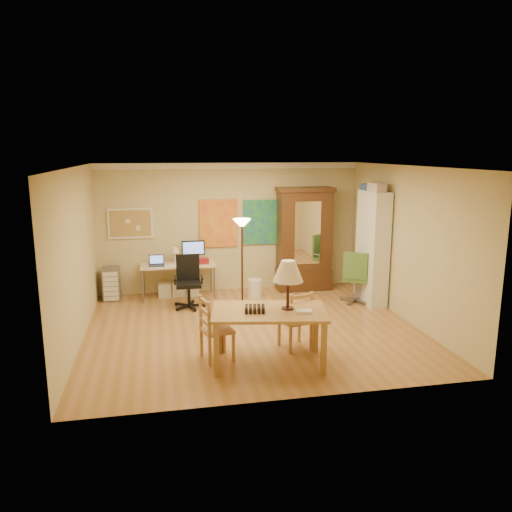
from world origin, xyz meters
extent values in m
plane|color=olive|center=(0.00, 0.00, 0.00)|extent=(5.50, 5.50, 0.00)
cube|color=white|center=(0.00, 2.46, 2.64)|extent=(5.50, 0.08, 0.12)
cube|color=tan|center=(-2.05, 2.47, 1.50)|extent=(0.90, 0.04, 0.62)
cube|color=yellow|center=(-0.25, 2.47, 1.45)|extent=(0.80, 0.04, 1.00)
cube|color=#235D8D|center=(0.65, 2.47, 1.45)|extent=(0.75, 0.04, 0.95)
cube|color=brown|center=(-0.04, -1.43, 0.76)|extent=(1.71, 1.21, 0.04)
cube|color=brown|center=(-0.81, -1.70, 0.37)|extent=(0.09, 0.09, 0.74)
cube|color=brown|center=(0.59, -1.95, 0.37)|extent=(0.09, 0.09, 0.74)
cube|color=brown|center=(-0.67, -0.91, 0.37)|extent=(0.09, 0.09, 0.74)
cube|color=brown|center=(0.73, -1.17, 0.37)|extent=(0.09, 0.09, 0.74)
cylinder|color=black|center=(0.23, -1.43, 0.80)|extent=(0.17, 0.17, 0.02)
cylinder|color=black|center=(0.23, -1.43, 0.99)|extent=(0.04, 0.04, 0.42)
cone|color=beige|center=(0.23, -1.43, 1.33)|extent=(0.42, 0.42, 0.29)
cube|color=silver|center=(0.41, -1.62, 0.80)|extent=(0.23, 0.19, 0.03)
cube|color=black|center=(-0.25, -1.47, 0.83)|extent=(0.33, 0.28, 0.08)
cube|color=#A87E4D|center=(0.48, -0.94, 0.43)|extent=(0.51, 0.50, 0.04)
cube|color=#A87E4D|center=(0.61, -0.73, 0.20)|extent=(0.05, 0.05, 0.41)
cube|color=#A87E4D|center=(0.26, -0.83, 0.20)|extent=(0.05, 0.05, 0.41)
cube|color=#A87E4D|center=(0.70, -1.06, 0.20)|extent=(0.05, 0.05, 0.41)
cube|color=#A87E4D|center=(0.35, -1.16, 0.20)|extent=(0.05, 0.05, 0.41)
cube|color=#A87E4D|center=(0.70, -1.06, 0.67)|extent=(0.05, 0.05, 0.48)
cube|color=#A87E4D|center=(0.35, -1.16, 0.67)|extent=(0.05, 0.05, 0.48)
cube|color=#A87E4D|center=(0.53, -1.11, 0.71)|extent=(0.36, 0.13, 0.05)
cube|color=#A87E4D|center=(-0.73, -1.14, 0.44)|extent=(0.50, 0.51, 0.04)
cube|color=#A87E4D|center=(-0.52, -1.28, 0.21)|extent=(0.05, 0.05, 0.42)
cube|color=#A87E4D|center=(-0.60, -0.92, 0.21)|extent=(0.05, 0.05, 0.42)
cube|color=#A87E4D|center=(-0.86, -1.36, 0.21)|extent=(0.05, 0.05, 0.42)
cube|color=#A87E4D|center=(-0.95, -1.00, 0.21)|extent=(0.05, 0.05, 0.42)
cube|color=#A87E4D|center=(-0.86, -1.36, 0.69)|extent=(0.05, 0.05, 0.49)
cube|color=#A87E4D|center=(-0.95, -1.00, 0.69)|extent=(0.05, 0.05, 0.49)
cube|color=#A87E4D|center=(-0.91, -1.18, 0.74)|extent=(0.11, 0.37, 0.05)
cylinder|color=#3C2218|center=(-0.05, 0.74, 0.01)|extent=(0.26, 0.26, 0.03)
cylinder|color=#3C2218|center=(-0.05, 0.74, 0.85)|extent=(0.03, 0.03, 1.67)
cone|color=#FFE0A5|center=(-0.05, 0.74, 1.70)|extent=(0.32, 0.32, 0.13)
cube|color=tan|center=(-1.14, 2.12, 0.67)|extent=(1.50, 0.66, 0.03)
cylinder|color=slate|center=(-1.84, 1.84, 0.33)|extent=(0.03, 0.03, 0.66)
cylinder|color=slate|center=(-0.43, 1.84, 0.33)|extent=(0.03, 0.03, 0.66)
cylinder|color=slate|center=(-1.84, 2.40, 0.33)|extent=(0.03, 0.03, 0.66)
cylinder|color=slate|center=(-0.43, 2.40, 0.33)|extent=(0.03, 0.03, 0.66)
cube|color=black|center=(-1.56, 2.07, 0.69)|extent=(0.30, 0.21, 0.02)
cube|color=black|center=(-1.56, 2.22, 0.79)|extent=(0.30, 0.05, 0.20)
cube|color=black|center=(-0.81, 2.26, 0.99)|extent=(0.47, 0.04, 0.30)
cone|color=beige|center=(-1.18, 2.21, 0.97)|extent=(0.19, 0.19, 0.11)
cube|color=silver|center=(-1.28, 1.98, 0.69)|extent=(0.23, 0.30, 0.01)
cube|color=maroon|center=(-0.62, 2.07, 0.74)|extent=(0.21, 0.15, 0.11)
cube|color=white|center=(-1.42, 2.17, 0.14)|extent=(0.26, 0.23, 0.28)
cube|color=white|center=(-1.14, 2.17, 0.14)|extent=(0.26, 0.23, 0.28)
cube|color=silver|center=(-0.86, 2.17, 0.14)|extent=(0.26, 0.23, 0.28)
cylinder|color=black|center=(-0.98, 1.34, 0.24)|extent=(0.06, 0.06, 0.39)
cube|color=black|center=(-0.98, 1.34, 0.46)|extent=(0.48, 0.46, 0.07)
cube|color=black|center=(-0.97, 1.55, 0.76)|extent=(0.45, 0.06, 0.50)
cube|color=black|center=(-1.23, 1.34, 0.60)|extent=(0.05, 0.29, 0.03)
cube|color=black|center=(-0.73, 1.33, 0.60)|extent=(0.05, 0.29, 0.03)
cylinder|color=slate|center=(2.30, 1.08, 0.25)|extent=(0.06, 0.06, 0.40)
cube|color=#467032|center=(2.30, 1.08, 0.48)|extent=(0.65, 0.65, 0.07)
cube|color=#467032|center=(2.18, 0.89, 0.78)|extent=(0.42, 0.29, 0.52)
cube|color=slate|center=(2.52, 0.94, 0.62)|extent=(0.19, 0.28, 0.03)
cube|color=slate|center=(2.08, 1.21, 0.62)|extent=(0.19, 0.28, 0.03)
cube|color=slate|center=(-2.47, 2.19, 0.33)|extent=(0.33, 0.38, 0.66)
cube|color=silver|center=(-2.47, 1.99, 0.33)|extent=(0.28, 0.02, 0.57)
cube|color=#39200F|center=(1.55, 2.24, 1.06)|extent=(1.11, 0.51, 2.12)
cube|color=#39200F|center=(1.55, 2.24, 0.22)|extent=(1.15, 0.55, 0.42)
cube|color=white|center=(1.55, 1.98, 1.26)|extent=(0.56, 0.01, 1.31)
cube|color=#39200F|center=(1.55, 2.24, 2.15)|extent=(1.19, 0.57, 0.08)
cube|color=white|center=(2.55, 0.98, 1.10)|extent=(0.33, 0.88, 2.20)
cube|color=#993333|center=(2.51, 0.81, 0.53)|extent=(0.20, 0.44, 0.26)
cube|color=#334C99|center=(2.51, 1.20, 1.82)|extent=(0.20, 0.31, 0.22)
cylinder|color=silver|center=(0.40, 1.81, 0.18)|extent=(0.29, 0.29, 0.37)
camera|label=1|loc=(-1.50, -7.86, 2.95)|focal=35.00mm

